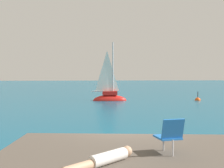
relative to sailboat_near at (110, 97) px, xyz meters
The scene contains 6 objects.
ground_plane 19.03m from the sailboat_near, 92.01° to the right, with size 160.00×160.00×0.00m, color #0F5675.
boulder_seaward 20.37m from the sailboat_near, 86.08° to the right, with size 1.01×0.81×0.56m, color #49493C.
sailboat_near is the anchor object (origin of this frame).
person_sunbather 23.40m from the sailboat_near, 94.05° to the right, with size 1.38×1.30×0.25m.
beach_chair 22.71m from the sailboat_near, 90.51° to the right, with size 0.58×0.68×0.80m.
marker_buoy 8.46m from the sailboat_near, ahead, with size 0.56×0.56×1.13m.
Camera 1 is at (-1.26, -10.11, 2.83)m, focal length 49.43 mm.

